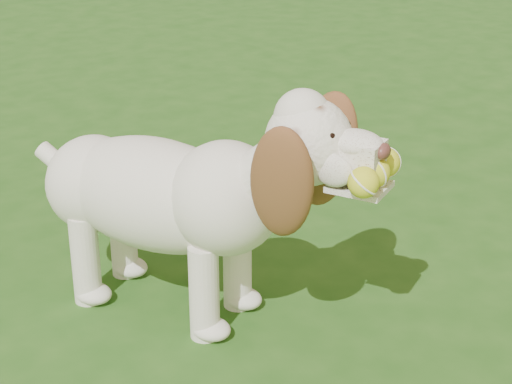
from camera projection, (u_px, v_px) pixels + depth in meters
ground at (296, 269)px, 3.40m from camera, size 80.00×80.00×0.00m
dog at (184, 190)px, 2.92m from camera, size 0.82×1.33×0.90m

